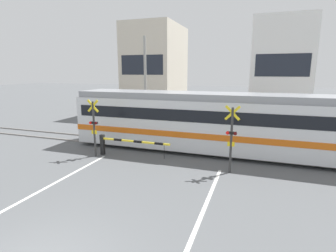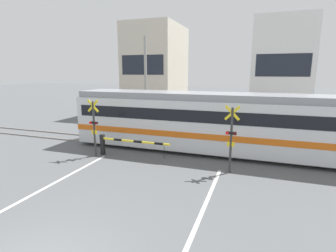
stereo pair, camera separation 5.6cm
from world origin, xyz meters
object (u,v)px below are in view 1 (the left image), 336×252
crossing_barrier_far (221,128)px  crossing_signal_right (231,136)px  commuter_train (216,121)px  crossing_signal_left (94,126)px  crossing_barrier_near (119,143)px

crossing_barrier_far → crossing_signal_right: 6.19m
commuter_train → crossing_signal_left: size_ratio=5.35×
crossing_signal_left → crossing_signal_right: (7.19, 0.00, 0.00)m
crossing_barrier_near → crossing_signal_right: bearing=-3.9°
crossing_signal_left → crossing_signal_right: bearing=0.0°
commuter_train → crossing_barrier_far: size_ratio=4.09×
crossing_barrier_far → crossing_signal_left: (-5.94, -5.98, 0.96)m
crossing_barrier_near → crossing_signal_left: 1.63m
crossing_signal_left → crossing_signal_right: size_ratio=1.00×
commuter_train → crossing_barrier_near: bearing=-152.0°
crossing_barrier_far → commuter_train: bearing=-88.3°
crossing_barrier_near → crossing_barrier_far: bearing=50.0°
commuter_train → crossing_barrier_near: 5.51m
commuter_train → crossing_signal_left: bearing=-154.0°
crossing_barrier_near → crossing_signal_right: (5.94, -0.40, 0.96)m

